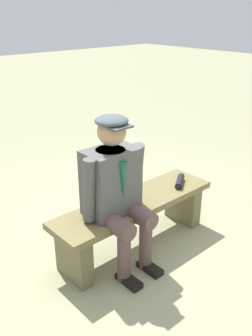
% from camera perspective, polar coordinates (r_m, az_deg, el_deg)
% --- Properties ---
extents(ground_plane, '(30.00, 30.00, 0.00)m').
position_cam_1_polar(ground_plane, '(3.58, 1.35, -11.79)').
color(ground_plane, gray).
extents(bench, '(1.63, 0.44, 0.48)m').
position_cam_1_polar(bench, '(3.40, 1.40, -7.18)').
color(bench, brown).
rests_on(bench, ground).
extents(seated_man, '(0.61, 0.63, 1.32)m').
position_cam_1_polar(seated_man, '(3.01, -1.61, -2.89)').
color(seated_man, '#4F514E').
rests_on(seated_man, ground).
extents(rolled_magazine, '(0.24, 0.19, 0.07)m').
position_cam_1_polar(rolled_magazine, '(3.64, 8.31, -2.04)').
color(rolled_magazine, black).
rests_on(rolled_magazine, bench).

